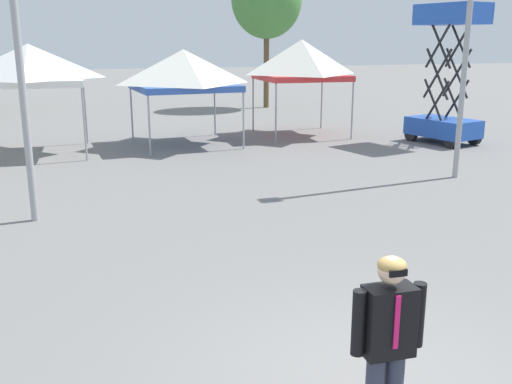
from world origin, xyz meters
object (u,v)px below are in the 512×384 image
canopy_tent_center (301,60)px  person_foreground (387,341)px  canopy_tent_far_left (184,70)px  canopy_tent_right_of_center (29,65)px  scissor_lift (445,103)px

canopy_tent_center → person_foreground: canopy_tent_center is taller
canopy_tent_far_left → canopy_tent_center: size_ratio=0.97×
canopy_tent_far_left → person_foreground: canopy_tent_far_left is taller
canopy_tent_right_of_center → scissor_lift: size_ratio=0.73×
person_foreground → scissor_lift: bearing=52.5°
canopy_tent_far_left → scissor_lift: bearing=-16.6°
canopy_tent_far_left → canopy_tent_center: canopy_tent_center is taller
canopy_tent_center → person_foreground: 17.36m
canopy_tent_right_of_center → canopy_tent_far_left: (4.75, 0.20, -0.24)m
canopy_tent_far_left → person_foreground: (-1.57, -15.56, -1.45)m
scissor_lift → person_foreground: scissor_lift is taller
canopy_tent_center → person_foreground: (-6.03, -16.18, -1.71)m
canopy_tent_right_of_center → canopy_tent_center: 9.25m
canopy_tent_right_of_center → person_foreground: 15.78m
canopy_tent_right_of_center → person_foreground: size_ratio=1.87×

